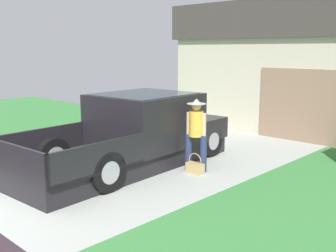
{
  "coord_description": "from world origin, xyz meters",
  "views": [
    {
      "loc": [
        6.92,
        -2.29,
        2.67
      ],
      "look_at": [
        0.63,
        4.3,
        0.93
      ],
      "focal_mm": 42.98,
      "sensor_mm": 36.0,
      "label": 1
    }
  ],
  "objects_px": {
    "house_with_garage": "(334,65)",
    "person_with_hat": "(196,131)",
    "pickup_truck": "(140,132)",
    "handbag": "(195,167)"
  },
  "relations": [
    {
      "from": "house_with_garage",
      "to": "person_with_hat",
      "type": "bearing_deg",
      "value": -89.12
    },
    {
      "from": "person_with_hat",
      "to": "handbag",
      "type": "height_order",
      "value": "person_with_hat"
    },
    {
      "from": "person_with_hat",
      "to": "house_with_garage",
      "type": "distance_m",
      "value": 7.81
    },
    {
      "from": "handbag",
      "to": "house_with_garage",
      "type": "distance_m",
      "value": 8.13
    },
    {
      "from": "person_with_hat",
      "to": "handbag",
      "type": "relative_size",
      "value": 3.58
    },
    {
      "from": "handbag",
      "to": "house_with_garage",
      "type": "relative_size",
      "value": 0.05
    },
    {
      "from": "handbag",
      "to": "pickup_truck",
      "type": "bearing_deg",
      "value": -168.4
    },
    {
      "from": "pickup_truck",
      "to": "house_with_garage",
      "type": "distance_m",
      "value": 8.38
    },
    {
      "from": "pickup_truck",
      "to": "person_with_hat",
      "type": "height_order",
      "value": "pickup_truck"
    },
    {
      "from": "pickup_truck",
      "to": "handbag",
      "type": "xyz_separation_m",
      "value": [
        1.45,
        0.3,
        -0.62
      ]
    }
  ]
}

